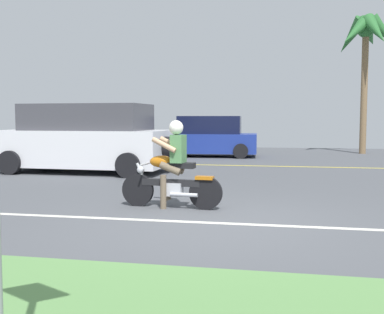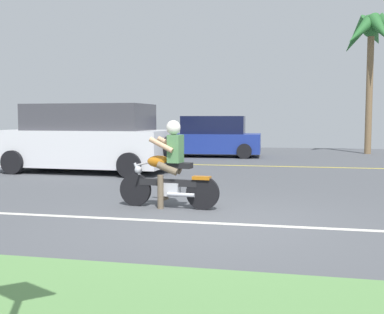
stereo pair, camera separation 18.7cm
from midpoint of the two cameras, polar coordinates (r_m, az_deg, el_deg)
The scene contains 8 objects.
ground at distance 9.80m, azimuth 5.61°, elevation -4.28°, with size 56.00×30.00×0.04m, color #4C4F54.
lane_line_near at distance 6.89m, azimuth 2.73°, elevation -7.86°, with size 50.40×0.12×0.01m, color silver.
lane_line_far at distance 15.14m, azimuth 7.97°, elevation -1.05°, with size 50.40×0.12×0.01m, color yellow.
motorcyclist at distance 7.96m, azimuth -2.08°, elevation -1.69°, with size 1.75×0.57×1.46m.
suv_nearby at distance 13.62m, azimuth -11.92°, elevation 2.12°, with size 4.87×2.37×1.88m.
parked_car_0 at distance 21.89m, azimuth -10.39°, elevation 2.40°, with size 4.08×2.07×1.41m.
parked_car_1 at distance 18.72m, azimuth 2.35°, elevation 2.32°, with size 4.23×2.11×1.58m.
palm_tree_0 at distance 21.65m, azimuth 20.93°, elevation 13.03°, with size 2.82×3.18×5.82m.
Camera 2 is at (1.20, -6.60, 1.50)m, focal length 44.68 mm.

